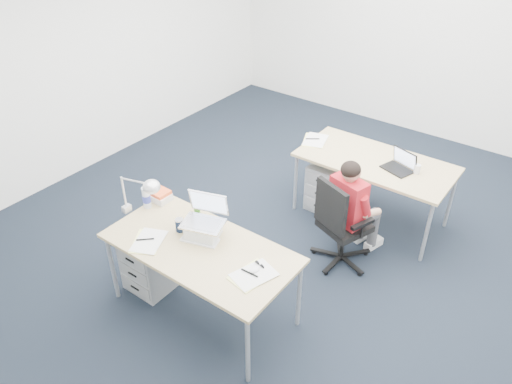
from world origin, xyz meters
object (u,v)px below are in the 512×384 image
Objects in this scene: drawer_pedestal_far at (331,184)px; dark_laptop at (398,161)px; desk_lamp at (135,194)px; book_stack at (159,195)px; cordless_phone at (147,200)px; desk_far at (375,164)px; water_bottle at (146,196)px; desk_near at (200,251)px; drawer_pedestal_near at (154,259)px; seated_person at (355,208)px; computer_mouse at (254,270)px; wireless_keyboard at (200,240)px; headphones at (206,225)px; sunglasses at (260,265)px; office_chair at (341,239)px; bear_figurine at (197,210)px; far_cup at (417,169)px; silver_laptop at (202,219)px; can_koozie at (180,225)px.

dark_laptop is (0.72, -0.00, 0.56)m from drawer_pedestal_far.
drawer_pedestal_far is 2.35m from desk_lamp.
cordless_phone is (0.00, -0.14, 0.02)m from book_stack.
desk_far is 2.39m from water_bottle.
drawer_pedestal_near is (-0.60, -0.00, -0.41)m from desk_near.
desk_near is 7.53× the size of book_stack.
computer_mouse is (-0.14, -1.42, 0.18)m from seated_person.
drawer_pedestal_far is at bearing -174.47° from desk_far.
water_bottle is (-1.30, -2.00, 0.16)m from desk_far.
wireless_keyboard is at bearing -102.03° from seated_person.
headphones is 0.82× the size of dark_laptop.
desk_lamp is at bearing -162.41° from sunglasses.
office_chair is 1.79m from drawer_pedestal_near.
desk_near is 0.78m from water_bottle.
bear_figurine is at bearing -114.76° from desk_far.
dark_laptop reaches higher than computer_mouse.
drawer_pedestal_near is at bearing -115.90° from seated_person.
cordless_phone reaches higher than desk_near.
cordless_phone reaches higher than drawer_pedestal_far.
office_chair is 4.47× the size of book_stack.
desk_far is 2.16m from wireless_keyboard.
far_cup is at bearing 3.58° from drawer_pedestal_far.
water_bottle is at bearing 156.67° from wireless_keyboard.
bear_figurine is at bearing -174.64° from computer_mouse.
dark_laptop reaches higher than drawer_pedestal_far.
book_stack is (-0.69, 0.16, -0.13)m from silver_laptop.
drawer_pedestal_far is 2.09m from sunglasses.
bear_figurine is (-0.38, -1.78, 0.52)m from drawer_pedestal_far.
silver_laptop is 1.69× the size of book_stack.
drawer_pedestal_far is 2.31× the size of headphones.
silver_laptop reaches higher than sunglasses.
book_stack is at bearing -123.61° from office_chair.
drawer_pedestal_near is at bearing -19.91° from cordless_phone.
drawer_pedestal_far is at bearing 148.43° from seated_person.
desk_lamp is (-1.38, -1.47, 0.41)m from seated_person.
dark_laptop is (1.55, 1.80, 0.06)m from book_stack.
desk_far is 13.38× the size of can_koozie.
office_chair reaches higher than far_cup.
can_koozie is at bearing -9.07° from water_bottle.
water_bottle is at bearing -169.25° from headphones.
wireless_keyboard is 1.31× the size of headphones.
can_koozie is (-0.95, -1.39, 0.23)m from seated_person.
silver_laptop is at bearing 21.44° from cordless_phone.
wireless_keyboard reaches higher than drawer_pedestal_near.
desk_far is at bearing 73.21° from headphones.
desk_near is 2.12m from drawer_pedestal_far.
office_chair is 1.36m from computer_mouse.
computer_mouse is at bearing -80.13° from seated_person.
dark_laptop is at bearing 71.74° from desk_lamp.
seated_person is at bearing 42.67° from water_bottle.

